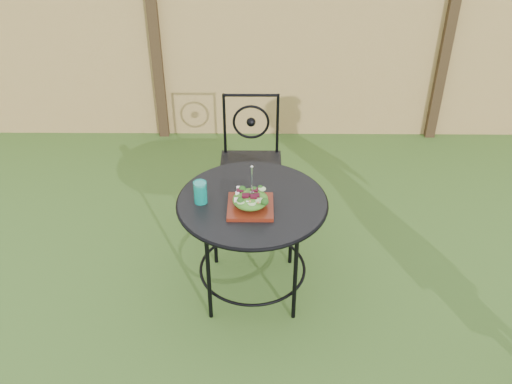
{
  "coord_description": "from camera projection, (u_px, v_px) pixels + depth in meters",
  "views": [
    {
      "loc": [
        -0.36,
        -2.8,
        2.71
      ],
      "look_at": [
        -0.38,
        0.06,
        0.75
      ],
      "focal_mm": 40.0,
      "sensor_mm": 36.0,
      "label": 1
    }
  ],
  "objects": [
    {
      "name": "salad_plate",
      "position": [
        250.0,
        207.0,
        3.36
      ],
      "size": [
        0.27,
        0.27,
        0.02
      ],
      "primitive_type": "cube",
      "color": "#51170B",
      "rests_on": "patio_table"
    },
    {
      "name": "fence",
      "position": [
        301.0,
        40.0,
        5.11
      ],
      "size": [
        8.0,
        0.12,
        1.9
      ],
      "color": "tan",
      "rests_on": "ground"
    },
    {
      "name": "patio_chair",
      "position": [
        251.0,
        157.0,
        4.28
      ],
      "size": [
        0.46,
        0.46,
        0.95
      ],
      "color": "black",
      "rests_on": "ground"
    },
    {
      "name": "patio_table",
      "position": [
        252.0,
        218.0,
        3.52
      ],
      "size": [
        0.92,
        0.92,
        0.72
      ],
      "color": "black",
      "rests_on": "ground"
    },
    {
      "name": "fork",
      "position": [
        252.0,
        181.0,
        3.26
      ],
      "size": [
        0.01,
        0.01,
        0.18
      ],
      "primitive_type": "cylinder",
      "color": "silver",
      "rests_on": "salad"
    },
    {
      "name": "salad",
      "position": [
        250.0,
        200.0,
        3.33
      ],
      "size": [
        0.21,
        0.21,
        0.08
      ],
      "primitive_type": "ellipsoid",
      "color": "#235614",
      "rests_on": "salad_plate"
    },
    {
      "name": "ground",
      "position": [
        313.0,
        289.0,
        3.84
      ],
      "size": [
        60.0,
        60.0,
        0.0
      ],
      "primitive_type": "plane",
      "color": "#274C18",
      "rests_on": "ground"
    },
    {
      "name": "drinking_glass",
      "position": [
        200.0,
        192.0,
        3.39
      ],
      "size": [
        0.08,
        0.08,
        0.14
      ],
      "primitive_type": "cylinder",
      "color": "#0B8474",
      "rests_on": "patio_table"
    }
  ]
}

